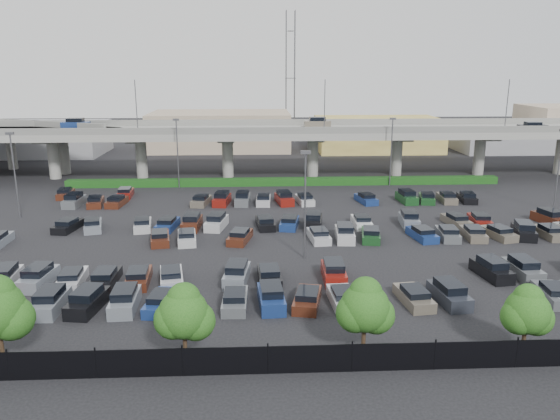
% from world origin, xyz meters
% --- Properties ---
extents(ground, '(280.00, 280.00, 0.00)m').
position_xyz_m(ground, '(0.00, 0.00, 0.00)').
color(ground, black).
extents(overpass, '(150.00, 13.00, 15.80)m').
position_xyz_m(overpass, '(-0.25, 32.01, 6.97)').
color(overpass, gray).
rests_on(overpass, ground).
extents(hedge, '(66.00, 1.60, 1.10)m').
position_xyz_m(hedge, '(0.00, 25.00, 0.55)').
color(hedge, '#123D11').
rests_on(hedge, ground).
extents(fence, '(70.00, 0.10, 2.00)m').
position_xyz_m(fence, '(-0.05, -28.00, 0.90)').
color(fence, black).
rests_on(fence, ground).
extents(tree_row, '(65.07, 3.66, 5.94)m').
position_xyz_m(tree_row, '(0.70, -26.53, 3.52)').
color(tree_row, '#332316').
rests_on(tree_row, ground).
extents(parked_cars, '(63.17, 41.64, 1.67)m').
position_xyz_m(parked_cars, '(-0.84, -4.24, 0.62)').
color(parked_cars, navy).
rests_on(parked_cars, ground).
extents(light_poles, '(66.90, 48.38, 10.30)m').
position_xyz_m(light_poles, '(-4.13, 2.00, 6.24)').
color(light_poles, '#4E4E53').
rests_on(light_poles, ground).
extents(distant_buildings, '(138.00, 24.00, 9.00)m').
position_xyz_m(distant_buildings, '(12.38, 61.81, 3.74)').
color(distant_buildings, gray).
rests_on(distant_buildings, ground).
extents(comm_tower, '(2.40, 2.40, 30.00)m').
position_xyz_m(comm_tower, '(4.00, 74.00, 15.61)').
color(comm_tower, '#4E4E53').
rests_on(comm_tower, ground).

